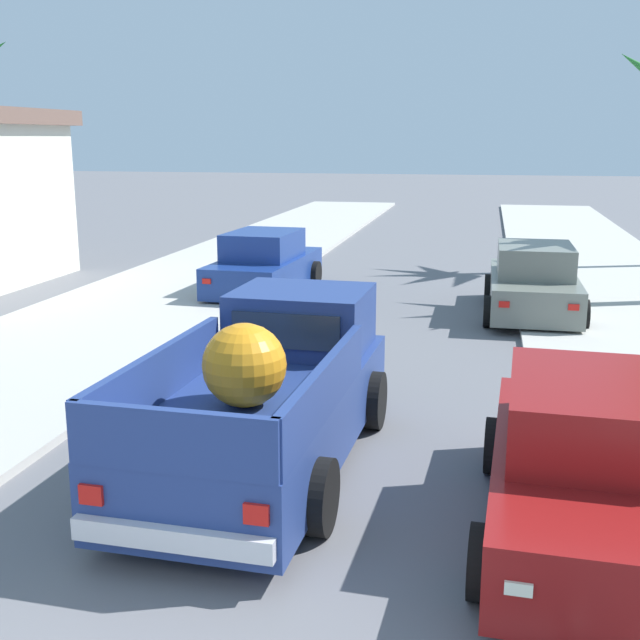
% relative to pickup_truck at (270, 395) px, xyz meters
% --- Properties ---
extents(sidewalk_left, '(4.67, 60.00, 0.12)m').
position_rel_pickup_truck_xyz_m(sidewalk_left, '(-5.05, 6.38, -0.75)').
color(sidewalk_left, '#B2AFA8').
rests_on(sidewalk_left, ground).
extents(curb_left, '(0.16, 60.00, 0.10)m').
position_rel_pickup_truck_xyz_m(curb_left, '(-4.12, 6.38, -0.76)').
color(curb_left, silver).
rests_on(curb_left, ground).
extents(curb_right, '(0.16, 60.00, 0.10)m').
position_rel_pickup_truck_xyz_m(curb_right, '(4.52, 6.38, -0.76)').
color(curb_right, silver).
rests_on(curb_right, ground).
extents(pickup_truck, '(2.35, 5.28, 1.88)m').
position_rel_pickup_truck_xyz_m(pickup_truck, '(0.00, 0.00, 0.00)').
color(pickup_truck, navy).
rests_on(pickup_truck, ground).
extents(car_left_near, '(2.20, 4.33, 1.54)m').
position_rel_pickup_truck_xyz_m(car_left_near, '(-2.85, 9.82, -0.10)').
color(car_left_near, navy).
rests_on(car_left_near, ground).
extents(car_right_near, '(2.17, 4.32, 1.54)m').
position_rel_pickup_truck_xyz_m(car_right_near, '(3.43, -1.14, -0.10)').
color(car_right_near, maroon).
rests_on(car_right_near, ground).
extents(car_left_mid, '(2.03, 4.26, 1.54)m').
position_rel_pickup_truck_xyz_m(car_left_mid, '(3.42, 8.68, -0.10)').
color(car_left_mid, slate).
rests_on(car_left_mid, ground).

